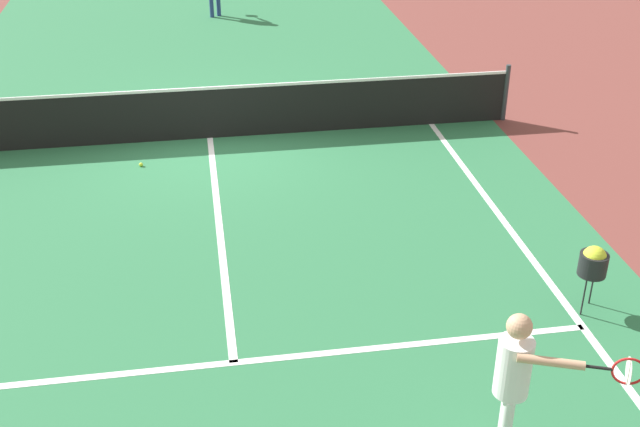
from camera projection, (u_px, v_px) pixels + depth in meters
ground_plane at (210, 138)px, 14.49m from camera, size 60.00×60.00×0.00m
court_surface_inbounds at (210, 138)px, 14.49m from camera, size 10.62×24.40×0.00m
line_sideline_right at (566, 305)px, 9.91m from camera, size 0.10×11.89×0.01m
line_service_near at (234, 363)px, 8.93m from camera, size 8.22×0.10×0.01m
line_center_service at (219, 223)px, 11.71m from camera, size 0.10×6.40×0.01m
net at (208, 112)px, 14.25m from camera, size 11.10×0.09×1.07m
player_near at (516, 374)px, 7.17m from camera, size 1.09×0.80×1.67m
ball_hopper at (594, 262)px, 9.52m from camera, size 0.34×0.34×0.87m
tennis_ball_near_net at (141, 165)px, 13.42m from camera, size 0.07×0.07×0.07m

